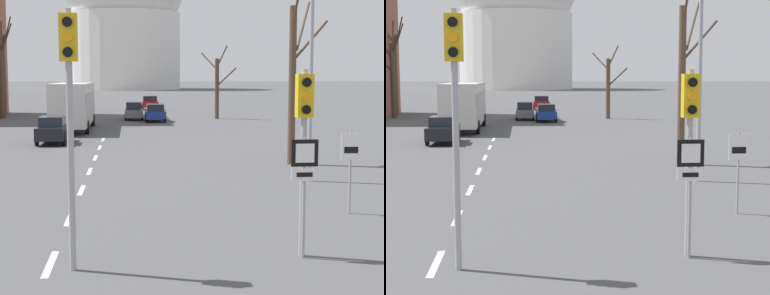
# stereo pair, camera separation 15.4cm
# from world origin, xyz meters

# --- Properties ---
(lane_stripe_1) EXTENTS (0.16, 2.00, 0.01)m
(lane_stripe_1) POSITION_xyz_m (0.00, 6.70, 0.00)
(lane_stripe_1) COLOR silver
(lane_stripe_1) RESTS_ON ground_plane
(lane_stripe_2) EXTENTS (0.16, 2.00, 0.01)m
(lane_stripe_2) POSITION_xyz_m (0.00, 11.20, 0.00)
(lane_stripe_2) COLOR silver
(lane_stripe_2) RESTS_ON ground_plane
(lane_stripe_3) EXTENTS (0.16, 2.00, 0.01)m
(lane_stripe_3) POSITION_xyz_m (0.00, 15.70, 0.00)
(lane_stripe_3) COLOR silver
(lane_stripe_3) RESTS_ON ground_plane
(lane_stripe_4) EXTENTS (0.16, 2.00, 0.01)m
(lane_stripe_4) POSITION_xyz_m (0.00, 20.20, 0.00)
(lane_stripe_4) COLOR silver
(lane_stripe_4) RESTS_ON ground_plane
(lane_stripe_5) EXTENTS (0.16, 2.00, 0.01)m
(lane_stripe_5) POSITION_xyz_m (0.00, 24.70, 0.00)
(lane_stripe_5) COLOR silver
(lane_stripe_5) RESTS_ON ground_plane
(lane_stripe_6) EXTENTS (0.16, 2.00, 0.01)m
(lane_stripe_6) POSITION_xyz_m (0.00, 29.20, 0.00)
(lane_stripe_6) COLOR silver
(lane_stripe_6) RESTS_ON ground_plane
(lane_stripe_7) EXTENTS (0.16, 2.00, 0.01)m
(lane_stripe_7) POSITION_xyz_m (0.00, 33.70, 0.00)
(lane_stripe_7) COLOR silver
(lane_stripe_7) RESTS_ON ground_plane
(traffic_signal_near_right) EXTENTS (0.36, 0.34, 4.21)m
(traffic_signal_near_right) POSITION_xyz_m (5.60, 6.81, 2.95)
(traffic_signal_near_right) COLOR #9E9EA3
(traffic_signal_near_right) RESTS_ON ground_plane
(traffic_signal_centre_tall) EXTENTS (0.36, 0.34, 5.41)m
(traffic_signal_centre_tall) POSITION_xyz_m (0.53, 6.22, 3.76)
(traffic_signal_centre_tall) COLOR #9E9EA3
(traffic_signal_centre_tall) RESTS_ON ground_plane
(route_sign_post) EXTENTS (0.60, 0.08, 2.72)m
(route_sign_post) POSITION_xyz_m (5.58, 6.66, 1.86)
(route_sign_post) COLOR #9E9EA3
(route_sign_post) RESTS_ON ground_plane
(speed_limit_sign) EXTENTS (0.60, 0.08, 2.42)m
(speed_limit_sign) POSITION_xyz_m (8.19, 11.05, 1.64)
(speed_limit_sign) COLOR #9E9EA3
(speed_limit_sign) RESTS_ON ground_plane
(street_lamp_right) EXTENTS (2.05, 0.36, 8.60)m
(street_lamp_right) POSITION_xyz_m (8.26, 16.90, 5.24)
(street_lamp_right) COLOR #9E9EA3
(street_lamp_right) RESTS_ON ground_plane
(sedan_near_left) EXTENTS (1.79, 4.34, 1.54)m
(sedan_near_left) POSITION_xyz_m (3.91, 49.32, 0.78)
(sedan_near_left) COLOR navy
(sedan_near_left) RESTS_ON ground_plane
(sedan_near_right) EXTENTS (1.68, 4.17, 1.62)m
(sedan_near_right) POSITION_xyz_m (2.05, 51.84, 0.81)
(sedan_near_right) COLOR slate
(sedan_near_right) RESTS_ON ground_plane
(sedan_mid_centre) EXTENTS (1.71, 4.06, 1.64)m
(sedan_mid_centre) POSITION_xyz_m (-2.88, 31.59, 0.83)
(sedan_mid_centre) COLOR black
(sedan_mid_centre) RESTS_ON ground_plane
(sedan_far_left) EXTENTS (1.83, 4.19, 1.62)m
(sedan_far_left) POSITION_xyz_m (-3.65, 52.92, 0.82)
(sedan_far_left) COLOR silver
(sedan_far_left) RESTS_ON ground_plane
(sedan_far_right) EXTENTS (1.96, 3.96, 1.62)m
(sedan_far_right) POSITION_xyz_m (4.03, 68.71, 0.81)
(sedan_far_right) COLOR maroon
(sedan_far_right) RESTS_ON ground_plane
(city_bus) EXTENTS (2.66, 10.80, 3.48)m
(city_bus) POSITION_xyz_m (-2.45, 40.91, 2.05)
(city_bus) COLOR beige
(city_bus) RESTS_ON ground_plane
(bare_tree_left_near) EXTENTS (3.19, 3.21, 9.25)m
(bare_tree_left_near) POSITION_xyz_m (-10.37, 54.87, 4.10)
(bare_tree_left_near) COLOR brown
(bare_tree_left_near) RESTS_ON ground_plane
(bare_tree_right_near) EXTENTS (1.86, 5.23, 9.41)m
(bare_tree_right_near) POSITION_xyz_m (9.16, 21.59, 4.06)
(bare_tree_right_near) COLOR brown
(bare_tree_right_near) RESTS_ON ground_plane
(bare_tree_left_far) EXTENTS (2.58, 2.28, 9.88)m
(bare_tree_left_far) POSITION_xyz_m (-10.94, 59.48, 4.56)
(bare_tree_left_far) COLOR brown
(bare_tree_left_far) RESTS_ON ground_plane
(bare_tree_right_far) EXTENTS (2.92, 3.28, 6.80)m
(bare_tree_right_far) POSITION_xyz_m (9.82, 52.30, 3.09)
(bare_tree_right_far) COLOR brown
(bare_tree_right_far) RESTS_ON ground_plane
(capitol_dome) EXTENTS (35.71, 35.71, 50.44)m
(capitol_dome) POSITION_xyz_m (0.00, 179.02, 24.57)
(capitol_dome) COLOR silver
(capitol_dome) RESTS_ON ground_plane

